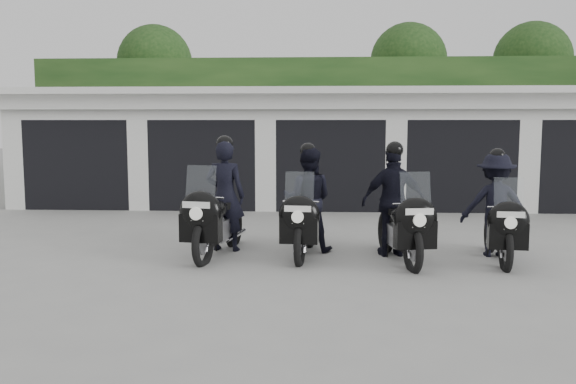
{
  "coord_description": "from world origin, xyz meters",
  "views": [
    {
      "loc": [
        -0.25,
        -9.1,
        2.14
      ],
      "look_at": [
        -0.75,
        0.42,
        1.05
      ],
      "focal_mm": 38.0,
      "sensor_mm": 36.0,
      "label": 1
    }
  ],
  "objects_px": {
    "police_bike_a": "(219,206)",
    "police_bike_c": "(397,208)",
    "police_bike_d": "(497,211)",
    "police_bike_b": "(306,206)"
  },
  "relations": [
    {
      "from": "police_bike_a",
      "to": "police_bike_c",
      "type": "xyz_separation_m",
      "value": [
        2.84,
        -0.15,
        0.02
      ]
    },
    {
      "from": "police_bike_b",
      "to": "police_bike_c",
      "type": "xyz_separation_m",
      "value": [
        1.43,
        -0.3,
        0.02
      ]
    },
    {
      "from": "police_bike_c",
      "to": "police_bike_b",
      "type": "bearing_deg",
      "value": 158.8
    },
    {
      "from": "police_bike_a",
      "to": "police_bike_d",
      "type": "xyz_separation_m",
      "value": [
        4.42,
        -0.06,
        -0.03
      ]
    },
    {
      "from": "police_bike_a",
      "to": "police_bike_d",
      "type": "distance_m",
      "value": 4.42
    },
    {
      "from": "police_bike_c",
      "to": "police_bike_d",
      "type": "bearing_deg",
      "value": -6.1
    },
    {
      "from": "police_bike_c",
      "to": "police_bike_d",
      "type": "relative_size",
      "value": 1.06
    },
    {
      "from": "police_bike_b",
      "to": "police_bike_d",
      "type": "bearing_deg",
      "value": 1.62
    },
    {
      "from": "police_bike_a",
      "to": "police_bike_b",
      "type": "relative_size",
      "value": 1.06
    },
    {
      "from": "police_bike_b",
      "to": "police_bike_d",
      "type": "relative_size",
      "value": 1.04
    }
  ]
}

